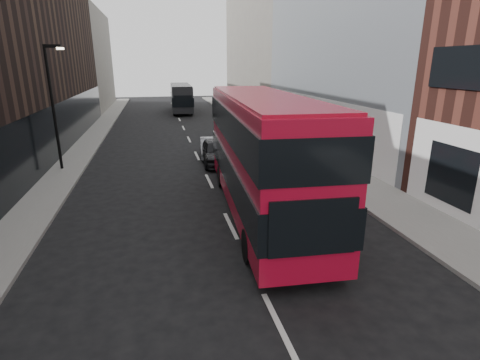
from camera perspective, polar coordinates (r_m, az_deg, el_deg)
sidewalk_right at (r=32.59m, az=5.71°, el=6.53°), size 3.00×80.00×0.15m
sidewalk_left at (r=31.44m, az=-22.33°, el=4.91°), size 2.00×80.00×0.15m
building_modern_block at (r=30.14m, az=16.81°, el=23.83°), size 5.03×22.00×20.00m
building_victorian at (r=51.44m, az=3.39°, el=21.25°), size 6.50×24.00×21.00m
building_left_mid at (r=36.48m, az=-28.03°, el=16.78°), size 5.00×24.00×14.00m
building_left_far at (r=58.06m, az=-22.42°, el=16.47°), size 5.00×20.00×13.00m
street_lamp at (r=24.12m, az=-26.54°, el=10.89°), size 1.06×0.22×7.00m
red_bus at (r=15.29m, az=3.37°, el=4.54°), size 3.64×12.52×4.99m
grey_bus at (r=50.79m, az=-8.96°, el=12.35°), size 2.90×10.99×3.52m
car_a at (r=23.98m, az=-3.66°, el=4.39°), size 1.96×4.64×1.57m
car_b at (r=25.85m, az=-4.55°, el=4.97°), size 1.73×3.94×1.26m
car_c at (r=30.56m, az=-0.33°, el=7.03°), size 2.42×4.82×1.34m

